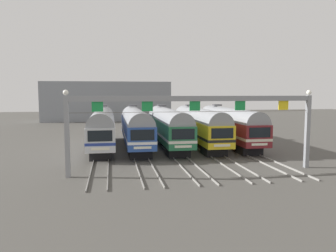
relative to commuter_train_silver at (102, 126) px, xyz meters
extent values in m
plane|color=#4C4944|center=(7.96, 0.00, -2.69)|extent=(160.00, 160.00, 0.00)
cube|color=gray|center=(-0.72, 17.00, -2.61)|extent=(0.07, 70.00, 0.15)
cube|color=gray|center=(0.72, 17.00, -2.61)|extent=(0.07, 70.00, 0.15)
cube|color=gray|center=(3.26, 17.00, -2.61)|extent=(0.07, 70.00, 0.15)
cube|color=gray|center=(4.70, 17.00, -2.61)|extent=(0.07, 70.00, 0.15)
cube|color=gray|center=(7.25, 17.00, -2.61)|extent=(0.07, 70.00, 0.15)
cube|color=gray|center=(8.68, 17.00, -2.61)|extent=(0.07, 70.00, 0.15)
cube|color=gray|center=(11.23, 17.00, -2.61)|extent=(0.07, 70.00, 0.15)
cube|color=gray|center=(12.66, 17.00, -2.61)|extent=(0.07, 70.00, 0.15)
cube|color=gray|center=(15.21, 17.00, -2.61)|extent=(0.07, 70.00, 0.15)
cube|color=gray|center=(16.65, 17.00, -2.61)|extent=(0.07, 70.00, 0.15)
cube|color=silver|center=(0.00, 0.00, -0.46)|extent=(2.85, 18.00, 2.35)
cube|color=navy|center=(0.00, 0.00, -0.82)|extent=(2.88, 18.02, 0.28)
cylinder|color=gray|center=(0.00, 0.00, 0.71)|extent=(2.74, 17.64, 2.74)
cube|color=black|center=(0.00, -9.02, 0.01)|extent=(2.28, 0.06, 1.03)
cube|color=silver|center=(0.00, -9.02, -1.21)|extent=(1.71, 0.05, 0.24)
cube|color=black|center=(0.00, -6.30, -2.16)|extent=(2.28, 2.60, 1.05)
cube|color=black|center=(0.00, 6.30, -2.16)|extent=(2.28, 2.60, 1.05)
cube|color=#4C4C51|center=(0.00, 5.04, 2.26)|extent=(1.10, 1.10, 0.20)
cube|color=#284C9E|center=(3.98, 0.00, -0.46)|extent=(2.85, 18.00, 2.35)
cube|color=white|center=(3.98, 0.00, -0.82)|extent=(2.88, 18.02, 0.28)
cylinder|color=gray|center=(3.98, 0.00, 0.71)|extent=(2.74, 17.64, 2.74)
cube|color=black|center=(3.98, -9.02, 0.01)|extent=(2.28, 0.06, 1.03)
cube|color=silver|center=(3.98, -9.02, -1.21)|extent=(1.71, 0.05, 0.24)
cube|color=black|center=(3.98, -6.30, -2.16)|extent=(2.28, 2.60, 1.05)
cube|color=black|center=(3.98, 6.30, -2.16)|extent=(2.28, 2.60, 1.05)
cube|color=#4C4C51|center=(3.98, 5.04, 2.26)|extent=(1.10, 1.10, 0.20)
cube|color=#236B42|center=(7.96, 0.00, -0.46)|extent=(2.85, 18.00, 2.35)
cube|color=silver|center=(7.96, 0.00, -0.82)|extent=(2.88, 18.02, 0.28)
cylinder|color=gray|center=(7.96, 0.00, 0.71)|extent=(2.74, 17.64, 2.74)
cube|color=black|center=(7.96, -9.02, 0.01)|extent=(2.28, 0.06, 1.03)
cube|color=silver|center=(7.96, -9.02, -1.21)|extent=(1.71, 0.05, 0.24)
cube|color=black|center=(7.96, -6.30, -2.16)|extent=(2.28, 2.60, 1.05)
cube|color=black|center=(7.96, 6.30, -2.16)|extent=(2.28, 2.60, 1.05)
cube|color=#4C4C51|center=(7.96, 5.04, 2.26)|extent=(1.10, 1.10, 0.20)
cube|color=gold|center=(11.95, 0.00, -0.46)|extent=(2.85, 18.00, 2.35)
cube|color=black|center=(11.95, 0.00, -0.82)|extent=(2.88, 18.02, 0.28)
cylinder|color=gray|center=(11.95, 0.00, 0.71)|extent=(2.74, 17.64, 2.74)
cube|color=black|center=(11.95, -9.02, 0.01)|extent=(2.28, 0.06, 1.03)
cube|color=silver|center=(11.95, -9.02, -1.21)|extent=(1.71, 0.05, 0.24)
cube|color=black|center=(11.95, -6.30, -2.16)|extent=(2.28, 2.60, 1.05)
cube|color=black|center=(11.95, 6.30, -2.16)|extent=(2.28, 2.60, 1.05)
cube|color=#4C4C51|center=(11.95, 5.04, 2.26)|extent=(1.10, 1.10, 0.20)
cube|color=maroon|center=(15.93, 0.00, -0.46)|extent=(2.85, 18.00, 2.35)
cube|color=beige|center=(15.93, 0.00, -0.82)|extent=(2.88, 18.02, 0.28)
cylinder|color=gray|center=(15.93, 0.00, 0.71)|extent=(2.74, 17.64, 2.74)
cube|color=black|center=(15.93, -9.02, 0.01)|extent=(2.28, 0.06, 1.03)
cube|color=silver|center=(15.93, -9.02, -1.21)|extent=(1.71, 0.05, 0.24)
cube|color=black|center=(15.93, -6.30, -2.16)|extent=(2.28, 2.60, 1.05)
cube|color=black|center=(15.93, 6.30, -2.16)|extent=(2.28, 2.60, 1.05)
cube|color=#4C4C51|center=(15.93, 5.04, 2.26)|extent=(1.10, 1.10, 0.20)
cube|color=gray|center=(-2.40, -13.50, 0.56)|extent=(0.36, 0.36, 6.50)
cube|color=gray|center=(18.33, -13.50, 0.56)|extent=(0.36, 0.36, 6.50)
cube|color=gray|center=(7.96, -13.50, 3.56)|extent=(20.73, 0.32, 0.44)
cube|color=#198C3F|center=(0.00, -13.50, 2.94)|extent=(0.90, 0.08, 0.80)
cube|color=#198C3F|center=(3.98, -13.50, 2.94)|extent=(0.90, 0.08, 0.80)
cube|color=#198C3F|center=(7.96, -13.50, 2.94)|extent=(0.90, 0.08, 0.80)
cube|color=#198C3F|center=(11.95, -13.50, 2.94)|extent=(0.90, 0.08, 0.80)
cube|color=yellow|center=(15.93, -13.50, 2.94)|extent=(0.90, 0.08, 0.80)
sphere|color=white|center=(-2.40, -13.50, 4.06)|extent=(0.44, 0.44, 0.44)
sphere|color=white|center=(18.33, -13.50, 4.06)|extent=(0.44, 0.44, 0.44)
cylinder|color=#3F382D|center=(7.96, -13.50, 2.46)|extent=(20.73, 0.03, 0.03)
cube|color=gray|center=(0.15, 41.50, 1.90)|extent=(29.60, 10.00, 9.17)
camera|label=1|loc=(1.09, -40.54, 4.10)|focal=35.65mm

